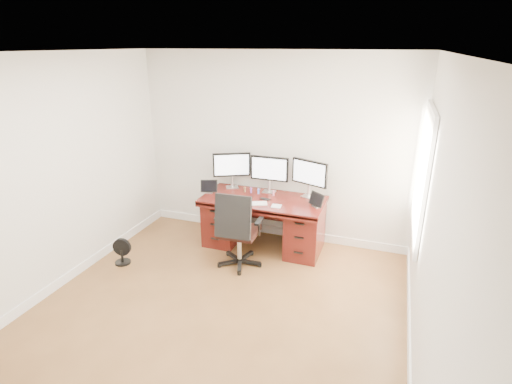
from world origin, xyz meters
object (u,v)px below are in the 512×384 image
(desk, at_px, (264,220))
(monitor_center, at_px, (269,170))
(floor_fan, at_px, (122,252))
(office_chair, at_px, (238,242))
(keyboard, at_px, (256,203))

(desk, distance_m, monitor_center, 0.72)
(floor_fan, bearing_deg, office_chair, 6.29)
(office_chair, bearing_deg, floor_fan, -165.50)
(desk, height_order, floor_fan, desk)
(floor_fan, bearing_deg, desk, 23.38)
(monitor_center, bearing_deg, office_chair, -99.51)
(desk, xyz_separation_m, monitor_center, (0.00, 0.24, 0.68))
(monitor_center, distance_m, keyboard, 0.60)
(floor_fan, height_order, monitor_center, monitor_center)
(desk, xyz_separation_m, keyboard, (-0.03, -0.26, 0.36))
(monitor_center, relative_size, keyboard, 1.82)
(desk, xyz_separation_m, floor_fan, (-1.62, -1.11, -0.23))
(office_chair, xyz_separation_m, monitor_center, (0.14, 0.89, 0.74))
(monitor_center, bearing_deg, floor_fan, -141.06)
(desk, bearing_deg, floor_fan, -145.63)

